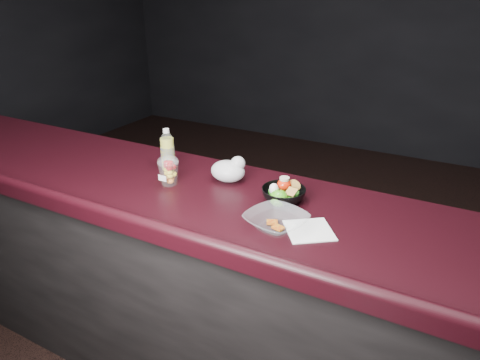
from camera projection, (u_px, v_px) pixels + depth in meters
The scene contains 8 objects.
counter at pixel (232, 297), 1.97m from camera, with size 4.06×0.71×1.02m.
lemonade_bottle at pixel (168, 152), 2.02m from camera, with size 0.07×0.07×0.20m.
fruit_cup at pixel (168, 170), 1.86m from camera, with size 0.09×0.09×0.13m.
green_apple at pixel (279, 198), 1.69m from camera, with size 0.08×0.08×0.08m.
plastic_bag at pixel (229, 170), 1.90m from camera, with size 0.16×0.13×0.12m.
snack_bowl at pixel (283, 193), 1.73m from camera, with size 0.23×0.23×0.10m.
takeout_bowl at pixel (276, 221), 1.54m from camera, with size 0.27×0.27×0.05m.
paper_napkin at pixel (309, 230), 1.53m from camera, with size 0.16×0.16×0.00m, color white.
Camera 1 is at (0.78, -1.07, 1.81)m, focal length 32.00 mm.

